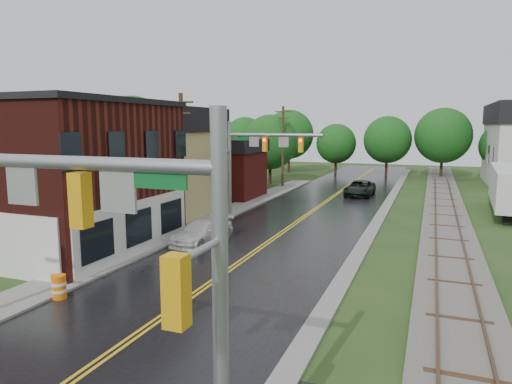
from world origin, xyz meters
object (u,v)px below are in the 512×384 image
Objects in this scene: brick_building at (34,174)px; suv_dark at (360,188)px; tree_left_b at (134,138)px; pickup_white at (202,232)px; tree_left_c at (210,147)px; traffic_signal_near at (115,231)px; traffic_signal_far at (255,151)px; tree_left_a at (33,149)px; semi_trailer at (510,187)px; utility_pole_c at (283,145)px; tree_left_e at (271,143)px; construction_barrel at (59,287)px; utility_pole_b at (182,158)px.

brick_building is 29.71m from suv_dark.
tree_left_b is 22.49m from suv_dark.
tree_left_b is 2.05× the size of pickup_white.
traffic_signal_near is at bearing -65.44° from tree_left_c.
traffic_signal_far is 15.21m from tree_left_b.
tree_left_a is 37.09m from semi_trailer.
tree_left_c is (4.00, 8.00, -1.21)m from tree_left_b.
tree_left_c is 28.93m from semi_trailer.
utility_pole_c is 10.53m from suv_dark.
brick_building reaches higher than semi_trailer.
pickup_white is at bearing -11.72° from tree_left_a.
tree_left_e is 8.33× the size of construction_barrel.
tree_left_b is at bearing 119.39° from construction_barrel.
utility_pole_c is at bearing 90.00° from utility_pole_b.
traffic_signal_far is at bearing 56.32° from utility_pole_b.
tree_left_c is at bearing 106.16° from construction_barrel.
pickup_white is (8.96, 3.51, -3.47)m from brick_building.
utility_pole_c is 23.26m from semi_trailer.
tree_left_e is at bearing 105.68° from traffic_signal_near.
tree_left_c is at bearing 170.80° from semi_trailer.
tree_left_c reaches higher than pickup_white.
tree_left_e is 1.73× the size of pickup_white.
tree_left_c is 32.65m from construction_barrel.
tree_left_b is at bearing -132.39° from utility_pole_c.
traffic_signal_near reaches higher than semi_trailer.
tree_left_e is at bearing 155.66° from semi_trailer.
utility_pole_c is at bearing -42.84° from tree_left_e.
tree_left_c is 1.62× the size of pickup_white.
brick_building is 1.95× the size of traffic_signal_near.
utility_pole_c is at bearing 103.74° from traffic_signal_near.
traffic_signal_near is 11.62m from construction_barrel.
tree_left_e reaches higher than tree_left_c.
tree_left_b is 1.81× the size of suv_dark.
tree_left_e is (11.00, 24.00, -0.30)m from tree_left_a.
utility_pole_c is at bearing 160.74° from suv_dark.
utility_pole_c is 35.53m from construction_barrel.
traffic_signal_far is 0.90× the size of tree_left_e.
tree_left_e is at bearing 57.26° from tree_left_b.
pickup_white is (3.27, -3.49, -4.03)m from utility_pole_b.
utility_pole_b is 6.26m from pickup_white.
traffic_signal_far is 1.37× the size of suv_dark.
brick_building is 1.65× the size of tree_left_a.
suv_dark reaches higher than pickup_white.
tree_left_c is 1.43× the size of suv_dark.
traffic_signal_near reaches higher than pickup_white.
utility_pole_c is 1.18× the size of tree_left_c.
pickup_white is (5.32, -27.39, -4.13)m from tree_left_e.
traffic_signal_far is 0.76× the size of tree_left_b.
semi_trailer is (18.14, 16.77, 1.49)m from pickup_white.
brick_building is at bearing -96.71° from tree_left_e.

